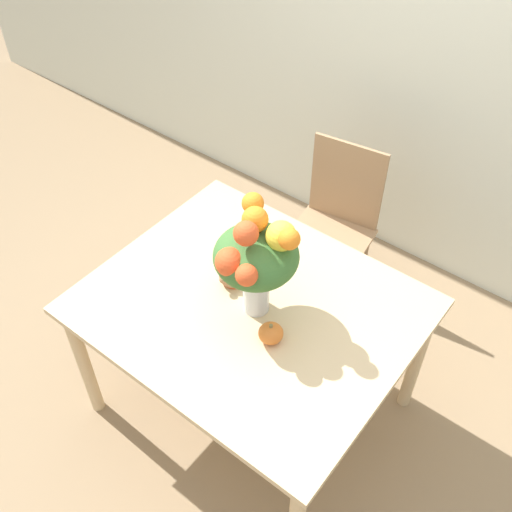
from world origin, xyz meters
TOP-DOWN VIEW (x-y plane):
  - ground_plane at (0.00, 0.00)m, footprint 12.00×12.00m
  - wall_back at (0.00, 1.48)m, footprint 8.00×0.06m
  - dining_table at (0.00, 0.00)m, footprint 1.30×1.08m
  - flower_vase at (0.03, -0.00)m, footprint 0.33×0.34m
  - pumpkin at (0.17, -0.09)m, footprint 0.10×0.10m
  - turkey_figurine at (-0.14, 0.05)m, footprint 0.10×0.13m
  - dining_chair_near_window at (-0.14, 0.89)m, footprint 0.48×0.48m

SIDE VIEW (x-z plane):
  - ground_plane at x=0.00m, z-range 0.00..0.00m
  - dining_chair_near_window at x=-0.14m, z-range 0.01..0.96m
  - dining_table at x=0.00m, z-range 0.29..1.06m
  - pumpkin at x=0.17m, z-range 0.76..0.85m
  - turkey_figurine at x=-0.14m, z-range 0.77..0.85m
  - flower_vase at x=0.03m, z-range 0.81..1.32m
  - wall_back at x=0.00m, z-range 0.00..2.70m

